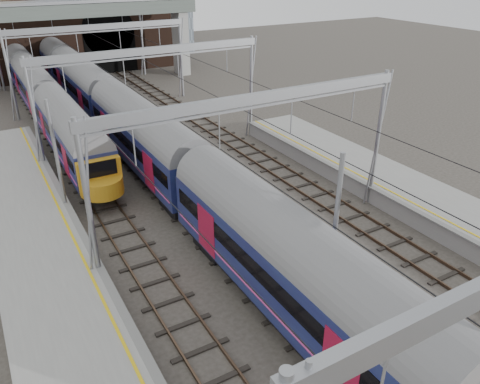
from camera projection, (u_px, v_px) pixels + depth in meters
ground at (359, 331)px, 18.76m from camera, size 160.00×160.00×0.00m
platform_left at (85, 380)px, 15.90m from camera, size 4.32×55.00×1.12m
tracks at (198, 187)px, 30.35m from camera, size 14.40×80.00×0.22m
overhead_line at (154, 67)px, 32.41m from camera, size 16.80×80.00×8.00m
retaining_wall at (78, 39)px, 57.58m from camera, size 28.00×2.75×9.00m
overbridge at (74, 19)px, 51.05m from camera, size 28.00×3.00×9.25m
train_main at (110, 107)px, 37.78m from camera, size 2.91×67.29×4.97m
train_second at (37, 88)px, 44.12m from camera, size 2.59×44.89×4.52m
equip_cover_a at (304, 260)px, 23.05m from camera, size 0.87×0.63×0.10m
equip_cover_b at (367, 275)px, 21.94m from camera, size 0.84×0.67×0.09m
equip_cover_c at (390, 287)px, 21.16m from camera, size 0.88×0.63×0.10m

